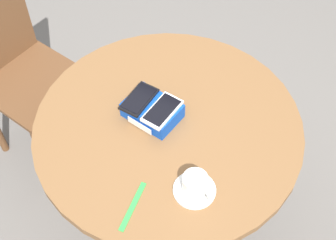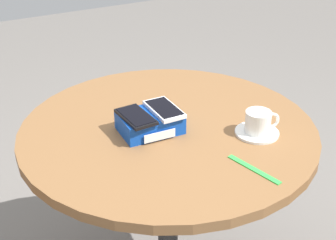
% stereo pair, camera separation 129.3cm
% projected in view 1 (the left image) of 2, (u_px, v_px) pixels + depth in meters
% --- Properties ---
extents(ground_plane, '(8.00, 8.00, 0.00)m').
position_uv_depth(ground_plane, '(168.00, 223.00, 2.17)').
color(ground_plane, slate).
extents(round_table, '(0.91, 0.91, 0.75)m').
position_uv_depth(round_table, '(168.00, 147.00, 1.68)').
color(round_table, '#2D2D2D').
rests_on(round_table, ground_plane).
extents(phone_box, '(0.19, 0.14, 0.06)m').
position_uv_depth(phone_box, '(152.00, 111.00, 1.57)').
color(phone_box, '#0F42AD').
rests_on(phone_box, round_table).
extents(phone_black, '(0.08, 0.14, 0.01)m').
position_uv_depth(phone_black, '(139.00, 99.00, 1.56)').
color(phone_black, black).
rests_on(phone_black, phone_box).
extents(phone_white, '(0.08, 0.15, 0.01)m').
position_uv_depth(phone_white, '(162.00, 111.00, 1.53)').
color(phone_white, silver).
rests_on(phone_white, phone_box).
extents(saucer, '(0.13, 0.13, 0.01)m').
position_uv_depth(saucer, '(194.00, 190.00, 1.41)').
color(saucer, white).
rests_on(saucer, round_table).
extents(coffee_cup, '(0.10, 0.08, 0.07)m').
position_uv_depth(coffee_cup, '(195.00, 184.00, 1.38)').
color(coffee_cup, white).
rests_on(coffee_cup, saucer).
extents(lanyard_strap, '(0.05, 0.17, 0.00)m').
position_uv_depth(lanyard_strap, '(133.00, 206.00, 1.38)').
color(lanyard_strap, green).
rests_on(lanyard_strap, round_table).
extents(chair_near_window, '(0.42, 0.42, 0.91)m').
position_uv_depth(chair_near_window, '(23.00, 74.00, 2.09)').
color(chair_near_window, brown).
rests_on(chair_near_window, ground_plane).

